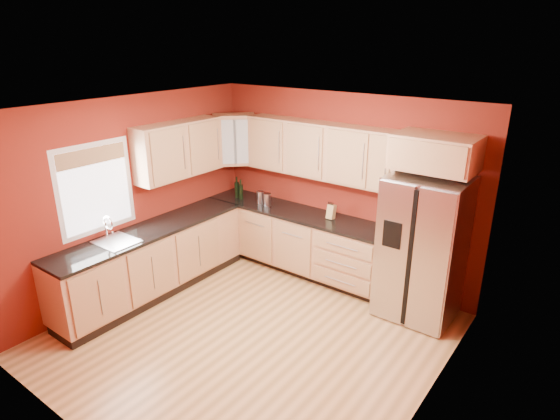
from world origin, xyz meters
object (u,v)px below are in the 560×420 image
at_px(wine_bottle_a, 241,189).
at_px(soap_dispenser, 330,212).
at_px(canister_left, 261,197).
at_px(knife_block, 331,212).
at_px(refrigerator, 422,248).

xyz_separation_m(wine_bottle_a, soap_dispenser, (1.51, 0.12, -0.07)).
bearing_deg(soap_dispenser, canister_left, -175.67).
relative_size(canister_left, soap_dispenser, 1.12).
relative_size(wine_bottle_a, knife_block, 1.59).
xyz_separation_m(wine_bottle_a, knife_block, (1.54, 0.12, -0.06)).
relative_size(wine_bottle_a, soap_dispenser, 1.87).
distance_m(canister_left, soap_dispenser, 1.16).
bearing_deg(refrigerator, wine_bottle_a, -179.95).
distance_m(refrigerator, canister_left, 2.52).
distance_m(canister_left, knife_block, 1.18).
distance_m(refrigerator, soap_dispenser, 1.38).
bearing_deg(wine_bottle_a, canister_left, 5.31).
relative_size(canister_left, wine_bottle_a, 0.60).
height_order(canister_left, soap_dispenser, canister_left).
bearing_deg(soap_dispenser, wine_bottle_a, -175.44).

